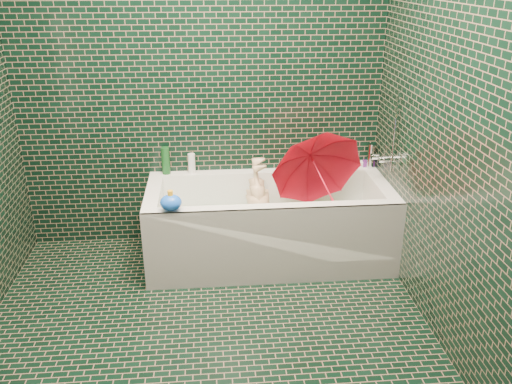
{
  "coord_description": "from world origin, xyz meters",
  "views": [
    {
      "loc": [
        0.05,
        -2.42,
        1.97
      ],
      "look_at": [
        0.34,
        0.82,
        0.6
      ],
      "focal_mm": 38.0,
      "sensor_mm": 36.0,
      "label": 1
    }
  ],
  "objects": [
    {
      "name": "child",
      "position": [
        0.4,
        1.05,
        0.31
      ],
      "size": [
        0.87,
        0.4,
        0.26
      ],
      "primitive_type": "imported",
      "rotation": [
        -1.5,
        0.0,
        -1.69
      ],
      "color": "#D3AD84",
      "rests_on": "bathtub"
    },
    {
      "name": "bottle_right_pump",
      "position": [
        1.25,
        1.34,
        0.64
      ],
      "size": [
        0.06,
        0.06,
        0.19
      ],
      "primitive_type": "cylinder",
      "rotation": [
        0.0,
        0.0,
        0.29
      ],
      "color": "silver",
      "rests_on": "bathtub"
    },
    {
      "name": "bottle_left_tall",
      "position": [
        -0.28,
        1.36,
        0.65
      ],
      "size": [
        0.08,
        0.08,
        0.2
      ],
      "primitive_type": "cylinder",
      "rotation": [
        0.0,
        0.0,
        -0.38
      ],
      "color": "#13451A",
      "rests_on": "bathtub"
    },
    {
      "name": "soap_bottle_b",
      "position": [
        1.25,
        1.35,
        0.55
      ],
      "size": [
        0.09,
        0.09,
        0.2
      ],
      "primitive_type": "imported",
      "rotation": [
        0.0,
        0.0,
        0.02
      ],
      "color": "#571E72",
      "rests_on": "bathtub"
    },
    {
      "name": "rubber_duck",
      "position": [
        0.93,
        1.32,
        0.59
      ],
      "size": [
        0.12,
        0.1,
        0.09
      ],
      "rotation": [
        0.0,
        0.0,
        -0.33
      ],
      "color": "#FEAF19",
      "rests_on": "bathtub"
    },
    {
      "name": "soap_bottle_c",
      "position": [
        1.16,
        1.36,
        0.55
      ],
      "size": [
        0.13,
        0.13,
        0.15
      ],
      "primitive_type": "imported",
      "rotation": [
        0.0,
        0.0,
        -0.1
      ],
      "color": "#13451A",
      "rests_on": "bathtub"
    },
    {
      "name": "bath_toy",
      "position": [
        -0.21,
        0.69,
        0.61
      ],
      "size": [
        0.16,
        0.15,
        0.13
      ],
      "rotation": [
        0.0,
        0.0,
        -0.31
      ],
      "color": "blue",
      "rests_on": "bathtub"
    },
    {
      "name": "wall_right",
      "position": [
        1.3,
        0.0,
        1.25
      ],
      "size": [
        0.0,
        2.8,
        2.8
      ],
      "primitive_type": "plane",
      "rotation": [
        1.57,
        0.0,
        -1.57
      ],
      "color": "black",
      "rests_on": "floor"
    },
    {
      "name": "bottle_left_short",
      "position": [
        -0.09,
        1.36,
        0.62
      ],
      "size": [
        0.07,
        0.07,
        0.15
      ],
      "primitive_type": "cylinder",
      "rotation": [
        0.0,
        0.0,
        -0.38
      ],
      "color": "white",
      "rests_on": "bathtub"
    },
    {
      "name": "bottle_right_tall",
      "position": [
        1.03,
        1.37,
        0.66
      ],
      "size": [
        0.06,
        0.06,
        0.21
      ],
      "primitive_type": "cylinder",
      "rotation": [
        0.0,
        0.0,
        -0.02
      ],
      "color": "#13451A",
      "rests_on": "bathtub"
    },
    {
      "name": "bath_mat",
      "position": [
        0.45,
        1.02,
        0.16
      ],
      "size": [
        1.35,
        0.47,
        0.01
      ],
      "primitive_type": "cube",
      "color": "green",
      "rests_on": "bathtub"
    },
    {
      "name": "wall_front",
      "position": [
        0.0,
        -1.4,
        1.25
      ],
      "size": [
        2.8,
        0.0,
        2.8
      ],
      "primitive_type": "plane",
      "rotation": [
        -1.57,
        0.0,
        0.0
      ],
      "color": "black",
      "rests_on": "floor"
    },
    {
      "name": "umbrella",
      "position": [
        0.81,
        0.99,
        0.61
      ],
      "size": [
        0.87,
        0.83,
        0.94
      ],
      "primitive_type": "imported",
      "rotation": [
        0.43,
        -0.36,
        0.04
      ],
      "color": "red",
      "rests_on": "bathtub"
    },
    {
      "name": "water",
      "position": [
        0.45,
        1.02,
        0.3
      ],
      "size": [
        1.48,
        0.53,
        0.0
      ],
      "primitive_type": "cube",
      "color": "silver",
      "rests_on": "bathtub"
    },
    {
      "name": "faucet",
      "position": [
        1.26,
        1.02,
        0.77
      ],
      "size": [
        0.18,
        0.19,
        0.55
      ],
      "color": "silver",
      "rests_on": "wall_right"
    },
    {
      "name": "bathtub",
      "position": [
        0.45,
        1.01,
        0.21
      ],
      "size": [
        1.7,
        0.75,
        0.55
      ],
      "color": "white",
      "rests_on": "floor"
    },
    {
      "name": "wall_back",
      "position": [
        0.0,
        1.4,
        1.25
      ],
      "size": [
        2.8,
        0.0,
        2.8
      ],
      "primitive_type": "plane",
      "rotation": [
        1.57,
        0.0,
        0.0
      ],
      "color": "black",
      "rests_on": "floor"
    },
    {
      "name": "soap_bottle_a",
      "position": [
        1.21,
        1.36,
        0.55
      ],
      "size": [
        0.12,
        0.12,
        0.24
      ],
      "primitive_type": "imported",
      "rotation": [
        0.0,
        0.0,
        0.33
      ],
      "color": "white",
      "rests_on": "bathtub"
    },
    {
      "name": "floor",
      "position": [
        0.0,
        0.0,
        0.0
      ],
      "size": [
        2.8,
        2.8,
        0.0
      ],
      "primitive_type": "plane",
      "color": "black",
      "rests_on": "ground"
    }
  ]
}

